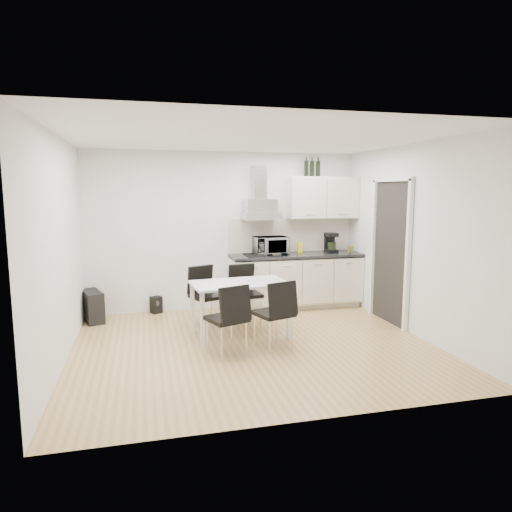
{
  "coord_description": "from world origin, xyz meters",
  "views": [
    {
      "loc": [
        -1.33,
        -5.47,
        1.97
      ],
      "look_at": [
        0.13,
        0.4,
        1.1
      ],
      "focal_mm": 32.0,
      "sensor_mm": 36.0,
      "label": 1
    }
  ],
  "objects": [
    {
      "name": "ground",
      "position": [
        0.0,
        0.0,
        0.0
      ],
      "size": [
        4.5,
        4.5,
        0.0
      ],
      "primitive_type": "plane",
      "color": "tan",
      "rests_on": "ground"
    },
    {
      "name": "wall_back",
      "position": [
        0.0,
        2.0,
        1.3
      ],
      "size": [
        4.5,
        0.1,
        2.6
      ],
      "primitive_type": "cube",
      "color": "white",
      "rests_on": "ground"
    },
    {
      "name": "wall_front",
      "position": [
        0.0,
        -2.0,
        1.3
      ],
      "size": [
        4.5,
        0.1,
        2.6
      ],
      "primitive_type": "cube",
      "color": "white",
      "rests_on": "ground"
    },
    {
      "name": "wall_left",
      "position": [
        -2.25,
        0.0,
        1.3
      ],
      "size": [
        0.1,
        4.0,
        2.6
      ],
      "primitive_type": "cube",
      "color": "white",
      "rests_on": "ground"
    },
    {
      "name": "wall_right",
      "position": [
        2.25,
        0.0,
        1.3
      ],
      "size": [
        0.1,
        4.0,
        2.6
      ],
      "primitive_type": "cube",
      "color": "white",
      "rests_on": "ground"
    },
    {
      "name": "ceiling",
      "position": [
        0.0,
        0.0,
        2.6
      ],
      "size": [
        4.5,
        4.5,
        0.0
      ],
      "primitive_type": "plane",
      "color": "white",
      "rests_on": "wall_back"
    },
    {
      "name": "doorway",
      "position": [
        2.21,
        0.55,
        1.05
      ],
      "size": [
        0.08,
        1.04,
        2.1
      ],
      "primitive_type": "cube",
      "color": "white",
      "rests_on": "ground"
    },
    {
      "name": "kitchenette",
      "position": [
        1.19,
        1.73,
        0.83
      ],
      "size": [
        2.22,
        0.64,
        2.52
      ],
      "color": "beige",
      "rests_on": "ground"
    },
    {
      "name": "dining_table",
      "position": [
        -0.09,
        0.41,
        0.66
      ],
      "size": [
        1.33,
        0.84,
        0.75
      ],
      "rotation": [
        0.0,
        0.0,
        0.09
      ],
      "color": "white",
      "rests_on": "ground"
    },
    {
      "name": "chair_far_left",
      "position": [
        -0.46,
        0.96,
        0.44
      ],
      "size": [
        0.6,
        0.63,
        0.88
      ],
      "primitive_type": null,
      "rotation": [
        0.0,
        0.0,
        3.54
      ],
      "color": "black",
      "rests_on": "ground"
    },
    {
      "name": "chair_far_right",
      "position": [
        0.11,
        0.94,
        0.44
      ],
      "size": [
        0.5,
        0.55,
        0.88
      ],
      "primitive_type": null,
      "rotation": [
        0.0,
        0.0,
        3.27
      ],
      "color": "black",
      "rests_on": "ground"
    },
    {
      "name": "chair_near_left",
      "position": [
        -0.4,
        -0.26,
        0.44
      ],
      "size": [
        0.59,
        0.62,
        0.88
      ],
      "primitive_type": null,
      "rotation": [
        0.0,
        0.0,
        0.36
      ],
      "color": "black",
      "rests_on": "ground"
    },
    {
      "name": "chair_near_right",
      "position": [
        0.22,
        -0.16,
        0.44
      ],
      "size": [
        0.58,
        0.61,
        0.88
      ],
      "primitive_type": null,
      "rotation": [
        0.0,
        0.0,
        0.32
      ],
      "color": "black",
      "rests_on": "ground"
    },
    {
      "name": "guitar_amp",
      "position": [
        -2.11,
        1.65,
        0.23
      ],
      "size": [
        0.41,
        0.6,
        0.47
      ],
      "rotation": [
        0.0,
        0.0,
        0.32
      ],
      "color": "black",
      "rests_on": "ground"
    },
    {
      "name": "floor_speaker",
      "position": [
        -1.17,
        1.9,
        0.14
      ],
      "size": [
        0.21,
        0.2,
        0.27
      ],
      "primitive_type": "cube",
      "rotation": [
        0.0,
        0.0,
        0.43
      ],
      "color": "black",
      "rests_on": "ground"
    }
  ]
}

